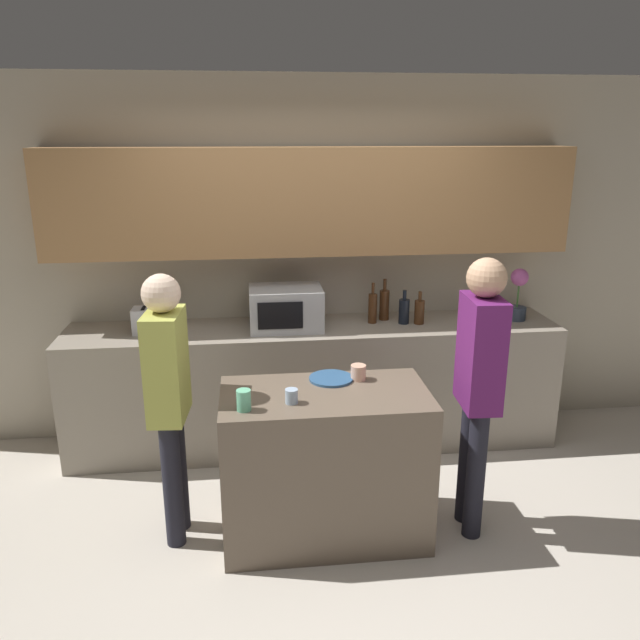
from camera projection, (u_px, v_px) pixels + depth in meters
name	position (u px, v px, depth m)	size (l,w,h in m)	color
ground_plane	(341.00, 558.00, 3.51)	(14.00, 14.00, 0.00)	beige
back_wall	(310.00, 239.00, 4.64)	(6.40, 0.40, 2.70)	#B2A893
back_counter	(314.00, 386.00, 4.69)	(3.60, 0.62, 0.93)	gray
kitchen_island	(325.00, 464.00, 3.62)	(1.17, 0.63, 0.90)	brown
microwave	(286.00, 308.00, 4.49)	(0.52, 0.39, 0.30)	#B7BABC
toaster	(152.00, 320.00, 4.40)	(0.26, 0.16, 0.18)	silver
potted_plant	(518.00, 294.00, 4.67)	(0.14, 0.14, 0.40)	#333D4C
bottle_0	(373.00, 308.00, 4.62)	(0.07, 0.07, 0.31)	#472814
bottle_1	(384.00, 304.00, 4.70)	(0.07, 0.07, 0.31)	#472814
bottle_2	(404.00, 311.00, 4.61)	(0.08, 0.08, 0.25)	black
bottle_3	(419.00, 312.00, 4.60)	(0.07, 0.07, 0.25)	#472814
plate_on_island	(332.00, 378.00, 3.67)	(0.26, 0.26, 0.01)	#2D5684
cup_0	(244.00, 400.00, 3.25)	(0.08, 0.08, 0.11)	#69C69A
cup_1	(292.00, 396.00, 3.34)	(0.07, 0.07, 0.08)	#A2BBD6
cup_2	(358.00, 372.00, 3.66)	(0.09, 0.09, 0.09)	#EAB294
person_left	(168.00, 389.00, 3.45)	(0.22, 0.35, 1.59)	black
person_center	(479.00, 375.00, 3.51)	(0.22, 0.35, 1.66)	black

